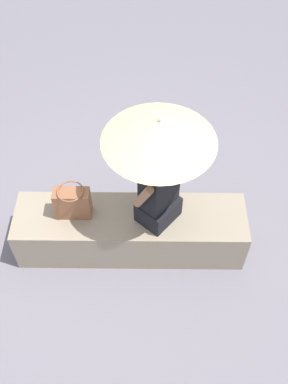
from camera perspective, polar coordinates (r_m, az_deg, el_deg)
The scene contains 5 objects.
ground_plane at distance 4.41m, azimuth -1.65°, elevation -6.80°, with size 14.00×14.00×0.00m, color slate.
stone_bench at distance 4.20m, azimuth -1.72°, elevation -5.04°, with size 2.13×0.54×0.49m, color gray.
person_seated at distance 3.69m, azimuth 1.95°, elevation 0.31°, with size 0.46×0.49×0.90m.
parasol at distance 3.23m, azimuth 2.00°, elevation 7.87°, with size 0.88×0.88×1.16m.
handbag_black at distance 3.94m, azimuth -9.23°, elevation -1.38°, with size 0.32×0.23×0.33m.
Camera 1 is at (-0.15, 2.33, 3.74)m, focal length 41.22 mm.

